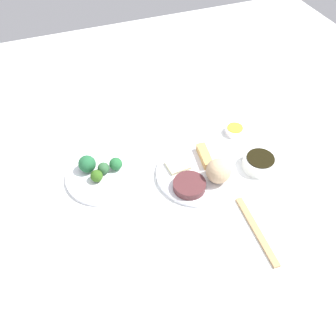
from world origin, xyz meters
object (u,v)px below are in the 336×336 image
(soy_sauce_bowl, at_px, (259,163))
(chopsticks_pair, at_px, (256,230))
(broccoli_plate, at_px, (103,176))
(main_plate, at_px, (197,174))
(sauce_ramekin_hot_mustard, at_px, (235,131))

(soy_sauce_bowl, relative_size, chopsticks_pair, 0.46)
(soy_sauce_bowl, bearing_deg, broccoli_plate, -15.40)
(soy_sauce_bowl, bearing_deg, chopsticks_pair, 58.53)
(main_plate, height_order, chopsticks_pair, main_plate)
(soy_sauce_bowl, distance_m, sauce_ramekin_hot_mustard, 0.17)
(chopsticks_pair, bearing_deg, sauce_ramekin_hot_mustard, -108.92)
(main_plate, relative_size, broccoli_plate, 1.10)
(main_plate, distance_m, chopsticks_pair, 0.26)
(sauce_ramekin_hot_mustard, distance_m, chopsticks_pair, 0.41)
(broccoli_plate, relative_size, sauce_ramekin_hot_mustard, 3.50)
(broccoli_plate, distance_m, chopsticks_pair, 0.50)
(sauce_ramekin_hot_mustard, height_order, chopsticks_pair, sauce_ramekin_hot_mustard)
(broccoli_plate, height_order, soy_sauce_bowl, soy_sauce_bowl)
(soy_sauce_bowl, height_order, sauce_ramekin_hot_mustard, soy_sauce_bowl)
(broccoli_plate, distance_m, sauce_ramekin_hot_mustard, 0.49)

